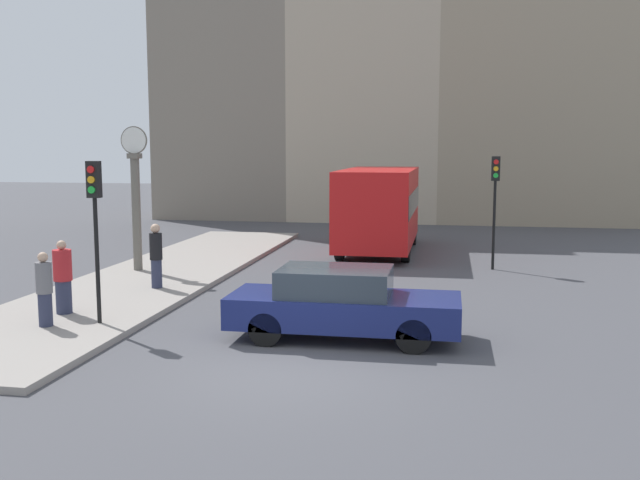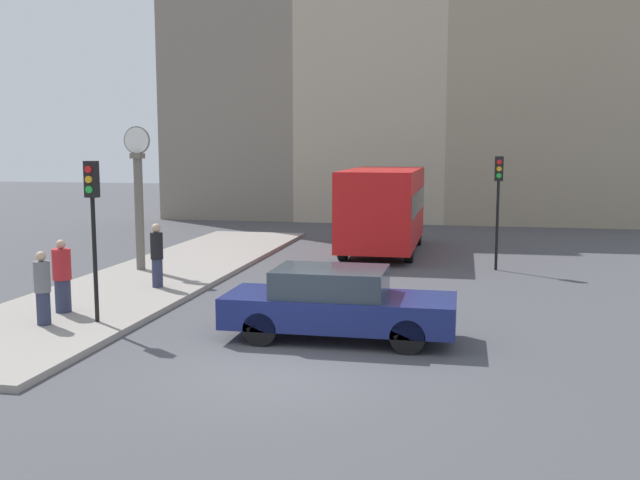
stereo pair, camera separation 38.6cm
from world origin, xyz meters
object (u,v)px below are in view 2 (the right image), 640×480
at_px(bus_distant, 383,205).
at_px(pedestrian_grey_jacket, 43,288).
at_px(pedestrian_black_jacket, 157,255).
at_px(traffic_light_far, 498,189).
at_px(traffic_light_near, 93,207).
at_px(street_clock, 139,197).
at_px(pedestrian_red_top, 62,277).
at_px(sedan_car, 337,304).

relative_size(bus_distant, pedestrian_grey_jacket, 4.50).
bearing_deg(pedestrian_black_jacket, traffic_light_far, 30.60).
relative_size(traffic_light_near, street_clock, 0.79).
bearing_deg(traffic_light_near, bus_distant, 68.91).
xyz_separation_m(traffic_light_near, pedestrian_red_top, (-1.20, 0.67, -1.65)).
xyz_separation_m(bus_distant, traffic_light_near, (-4.73, -12.28, 0.87)).
distance_m(traffic_light_near, pedestrian_red_top, 2.15).
relative_size(traffic_light_near, pedestrian_red_top, 2.07).
distance_m(sedan_car, pedestrian_red_top, 6.41).
height_order(street_clock, pedestrian_grey_jacket, street_clock).
xyz_separation_m(bus_distant, pedestrian_black_jacket, (-5.07, -8.46, -0.73)).
bearing_deg(street_clock, traffic_light_near, -72.38).
distance_m(bus_distant, pedestrian_red_top, 13.06).
bearing_deg(traffic_light_near, street_clock, 107.62).
distance_m(traffic_light_near, pedestrian_grey_jacket, 1.99).
height_order(traffic_light_near, pedestrian_red_top, traffic_light_near).
bearing_deg(bus_distant, pedestrian_black_jacket, -120.91).
relative_size(sedan_car, bus_distant, 0.66).
relative_size(sedan_car, street_clock, 1.06).
xyz_separation_m(traffic_light_near, street_clock, (-2.01, 6.32, -0.25)).
height_order(traffic_light_near, pedestrian_grey_jacket, traffic_light_near).
xyz_separation_m(traffic_light_near, traffic_light_far, (8.65, 9.13, -0.04)).
bearing_deg(bus_distant, street_clock, -138.55).
bearing_deg(sedan_car, street_clock, 139.30).
bearing_deg(sedan_car, bus_distant, 92.12).
xyz_separation_m(bus_distant, street_clock, (-6.74, -5.96, 0.62)).
relative_size(traffic_light_far, street_clock, 0.82).
bearing_deg(traffic_light_far, street_clock, -165.25).
bearing_deg(pedestrian_red_top, traffic_light_far, 40.64).
bearing_deg(street_clock, sedan_car, -40.70).
distance_m(traffic_light_far, pedestrian_red_top, 13.08).
height_order(street_clock, pedestrian_black_jacket, street_clock).
relative_size(bus_distant, pedestrian_red_top, 4.25).
height_order(pedestrian_red_top, pedestrian_grey_jacket, pedestrian_red_top).
height_order(traffic_light_near, street_clock, street_clock).
relative_size(pedestrian_black_jacket, pedestrian_red_top, 1.03).
bearing_deg(pedestrian_grey_jacket, street_clock, 98.77).
height_order(pedestrian_black_jacket, pedestrian_red_top, pedestrian_black_jacket).
xyz_separation_m(street_clock, pedestrian_grey_jacket, (1.05, -6.78, -1.44)).
bearing_deg(traffic_light_far, bus_distant, 141.23).
distance_m(traffic_light_far, pedestrian_grey_jacket, 13.68).
xyz_separation_m(pedestrian_black_jacket, pedestrian_red_top, (-0.86, -3.14, -0.05)).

